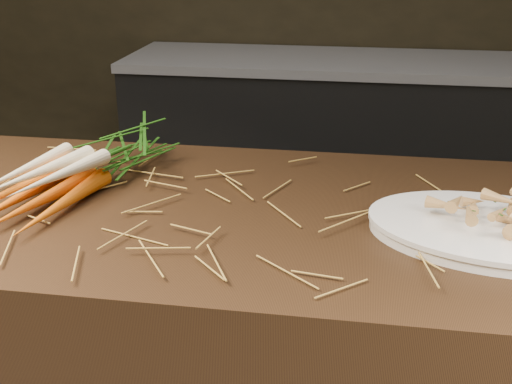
# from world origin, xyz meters

# --- Properties ---
(back_counter) EXTENTS (1.82, 0.62, 0.84)m
(back_counter) POSITION_xyz_m (0.30, 2.18, 0.42)
(back_counter) COLOR black
(back_counter) RESTS_ON ground
(straw_bedding) EXTENTS (1.40, 0.60, 0.02)m
(straw_bedding) POSITION_xyz_m (0.00, 0.30, 0.91)
(straw_bedding) COLOR #A37639
(straw_bedding) RESTS_ON main_counter
(root_veg_bunch) EXTENTS (0.28, 0.55, 0.10)m
(root_veg_bunch) POSITION_xyz_m (-0.07, 0.39, 0.95)
(root_veg_bunch) COLOR orange
(root_veg_bunch) RESTS_ON main_counter
(serving_platter) EXTENTS (0.45, 0.34, 0.02)m
(serving_platter) POSITION_xyz_m (0.70, 0.24, 0.91)
(serving_platter) COLOR white
(serving_platter) RESTS_ON main_counter
(roasted_veg_heap) EXTENTS (0.22, 0.18, 0.05)m
(roasted_veg_heap) POSITION_xyz_m (0.70, 0.24, 0.95)
(roasted_veg_heap) COLOR #A8773A
(roasted_veg_heap) RESTS_ON serving_platter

